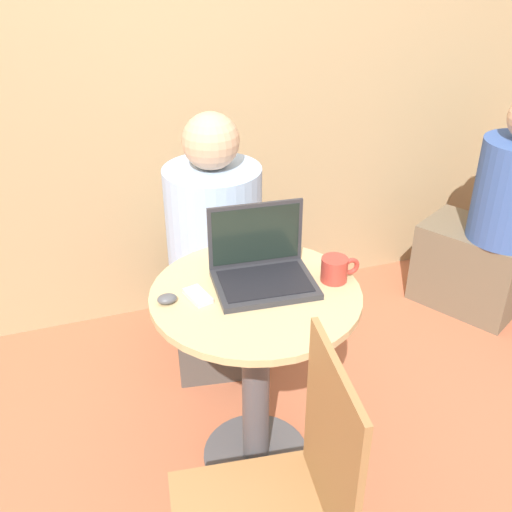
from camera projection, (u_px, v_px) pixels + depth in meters
ground_plane at (256, 456)px, 2.27m from camera, size 12.00×12.00×0.00m
back_wall at (169, 45)px, 2.54m from camera, size 7.00×0.05×2.60m
round_table at (256, 349)px, 2.01m from camera, size 0.68×0.68×0.74m
laptop at (262, 267)px, 1.93m from camera, size 0.34×0.27×0.24m
cell_phone at (198, 296)px, 1.86m from camera, size 0.08×0.12×0.02m
computer_mouse at (167, 299)px, 1.84m from camera, size 0.06×0.05×0.03m
coffee_cup at (336, 269)px, 1.94m from camera, size 0.13×0.09×0.08m
chair_empty at (281, 511)px, 1.51m from camera, size 0.45×0.45×0.93m
person_seated at (214, 267)px, 2.55m from camera, size 0.44×0.61×1.16m
person_background at (492, 228)px, 2.90m from camera, size 0.55×0.61×1.12m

